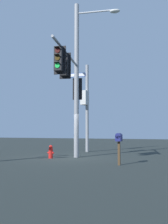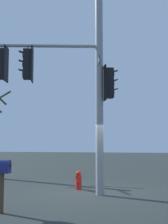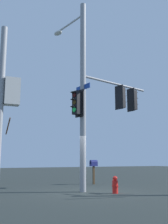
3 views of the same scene
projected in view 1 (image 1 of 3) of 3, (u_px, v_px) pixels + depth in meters
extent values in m
plane|color=#2A312F|center=(70.00, 157.00, 13.85)|extent=(80.00, 80.00, 0.00)
cylinder|color=gray|center=(77.00, 79.00, 14.29)|extent=(0.28, 0.28, 9.21)
cylinder|color=silver|center=(95.00, 12.00, 14.41)|extent=(2.28, 0.55, 0.10)
ellipsoid|color=silver|center=(115.00, 11.00, 14.18)|extent=(0.66, 0.47, 0.20)
cylinder|color=gray|center=(67.00, 53.00, 12.15)|extent=(1.01, 4.44, 0.12)
cube|color=black|center=(64.00, 65.00, 11.72)|extent=(0.42, 0.38, 1.10)
cube|color=black|center=(65.00, 66.00, 11.89)|extent=(0.55, 0.17, 1.30)
cylinder|color=#2F0403|center=(64.00, 57.00, 11.59)|extent=(0.22, 0.08, 0.22)
cube|color=black|center=(63.00, 54.00, 11.53)|extent=(0.24, 0.21, 0.06)
cylinder|color=#352504|center=(64.00, 64.00, 11.56)|extent=(0.22, 0.08, 0.22)
cube|color=black|center=(63.00, 61.00, 11.50)|extent=(0.24, 0.21, 0.06)
cylinder|color=#19D147|center=(64.00, 71.00, 11.53)|extent=(0.22, 0.08, 0.22)
cube|color=black|center=(63.00, 68.00, 11.47)|extent=(0.24, 0.21, 0.06)
cylinder|color=gray|center=(65.00, 52.00, 11.78)|extent=(0.04, 0.04, 0.15)
cube|color=black|center=(59.00, 59.00, 10.80)|extent=(0.40, 0.35, 1.10)
cube|color=black|center=(60.00, 60.00, 10.96)|extent=(0.56, 0.12, 1.30)
cylinder|color=#2F0403|center=(57.00, 50.00, 10.66)|extent=(0.22, 0.06, 0.22)
cube|color=black|center=(57.00, 47.00, 10.60)|extent=(0.23, 0.19, 0.06)
cylinder|color=#352504|center=(57.00, 58.00, 10.64)|extent=(0.22, 0.06, 0.22)
cube|color=black|center=(57.00, 55.00, 10.57)|extent=(0.23, 0.19, 0.06)
cylinder|color=#19D147|center=(57.00, 66.00, 10.61)|extent=(0.22, 0.06, 0.22)
cube|color=black|center=(57.00, 62.00, 10.55)|extent=(0.23, 0.19, 0.06)
cylinder|color=gray|center=(59.00, 45.00, 10.85)|extent=(0.04, 0.04, 0.15)
cube|color=black|center=(78.00, 89.00, 14.60)|extent=(0.43, 0.39, 1.10)
cube|color=black|center=(77.00, 89.00, 14.43)|extent=(0.55, 0.19, 1.30)
cylinder|color=#2F0403|center=(78.00, 84.00, 14.79)|extent=(0.22, 0.09, 0.22)
cube|color=black|center=(78.00, 83.00, 14.87)|extent=(0.25, 0.21, 0.06)
cylinder|color=#352504|center=(78.00, 90.00, 14.76)|extent=(0.22, 0.09, 0.22)
cube|color=black|center=(78.00, 88.00, 14.84)|extent=(0.25, 0.21, 0.06)
cylinder|color=#19D147|center=(78.00, 95.00, 14.73)|extent=(0.22, 0.09, 0.22)
cube|color=black|center=(78.00, 94.00, 14.82)|extent=(0.25, 0.21, 0.06)
cube|color=navy|center=(77.00, 75.00, 14.31)|extent=(1.09, 0.20, 0.24)
cube|color=white|center=(76.00, 75.00, 14.29)|extent=(0.99, 0.16, 0.18)
cylinder|color=gray|center=(87.00, 108.00, 18.14)|extent=(0.24, 0.24, 6.57)
cube|color=silver|center=(85.00, 98.00, 17.84)|extent=(0.50, 0.60, 1.05)
cylinder|color=red|center=(51.00, 153.00, 13.46)|extent=(0.24, 0.24, 0.55)
sphere|color=red|center=(51.00, 147.00, 13.49)|extent=(0.20, 0.20, 0.20)
cylinder|color=red|center=(49.00, 153.00, 13.51)|extent=(0.10, 0.09, 0.09)
cylinder|color=red|center=(53.00, 153.00, 13.41)|extent=(0.10, 0.09, 0.09)
cube|color=#4C3823|center=(119.00, 153.00, 10.66)|extent=(0.10, 0.10, 1.05)
cube|color=navy|center=(119.00, 138.00, 10.71)|extent=(0.25, 0.45, 0.24)
cylinder|color=navy|center=(119.00, 136.00, 10.72)|extent=(0.25, 0.45, 0.24)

